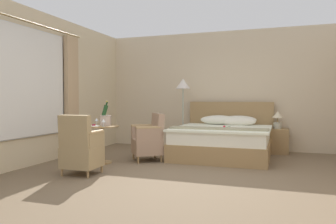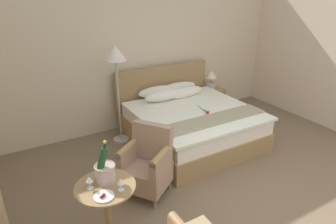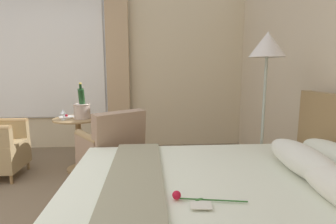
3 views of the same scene
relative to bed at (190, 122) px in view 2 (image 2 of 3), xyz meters
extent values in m
plane|color=#77624A|center=(-0.25, -2.20, -0.35)|extent=(8.07, 8.07, 0.00)
cube|color=beige|center=(-0.25, 1.15, 1.06)|extent=(5.80, 0.12, 2.82)
cube|color=#9E7B4E|center=(0.00, -0.08, -0.18)|extent=(1.86, 1.98, 0.34)
cube|color=white|center=(0.00, -0.08, 0.11)|extent=(1.80, 1.92, 0.24)
cube|color=white|center=(0.00, -0.14, 0.25)|extent=(1.89, 1.86, 0.04)
cube|color=#9C9576|center=(0.00, -0.63, 0.29)|extent=(1.86, 0.36, 0.03)
cube|color=#9E7B4E|center=(0.00, 0.95, 0.38)|extent=(1.95, 0.08, 0.79)
ellipsoid|color=white|center=(-0.22, 0.75, 0.37)|extent=(0.79, 0.26, 0.21)
ellipsoid|color=white|center=(0.22, 0.75, 0.37)|extent=(0.78, 0.23, 0.21)
ellipsoid|color=white|center=(-0.22, 0.50, 0.37)|extent=(0.78, 0.22, 0.20)
ellipsoid|color=white|center=(0.22, 0.50, 0.35)|extent=(0.79, 0.26, 0.20)
cylinder|color=#2D6628|center=(0.11, -0.20, 0.28)|extent=(0.07, 0.38, 0.01)
sphere|color=red|center=(0.08, -0.39, 0.30)|extent=(0.05, 0.05, 0.05)
ellipsoid|color=#33702D|center=(0.11, -0.27, 0.29)|extent=(0.04, 0.05, 0.01)
cube|color=white|center=(0.16, -0.27, 0.28)|extent=(0.09, 0.12, 0.00)
cube|color=#9E7B4E|center=(1.05, 0.79, -0.08)|extent=(0.48, 0.42, 0.55)
sphere|color=olive|center=(1.31, 0.79, 0.04)|extent=(0.02, 0.02, 0.02)
cylinder|color=#B7B5A0|center=(1.05, 0.79, 0.27)|extent=(0.17, 0.17, 0.14)
cylinder|color=olive|center=(1.05, 0.79, 0.39)|extent=(0.02, 0.02, 0.10)
cone|color=beige|center=(1.05, 0.79, 0.51)|extent=(0.23, 0.23, 0.15)
cylinder|color=#B1BCAC|center=(-1.06, 0.59, -0.34)|extent=(0.28, 0.28, 0.03)
cylinder|color=#B1BCAC|center=(-1.06, 0.59, 0.38)|extent=(0.03, 0.03, 1.41)
cone|color=silver|center=(-1.06, 0.59, 1.21)|extent=(0.35, 0.35, 0.24)
cylinder|color=#9E7B4E|center=(-2.02, -1.45, -0.01)|extent=(0.07, 0.07, 0.68)
cylinder|color=#9E7B4E|center=(-2.02, -1.45, 0.34)|extent=(0.62, 0.62, 0.02)
cylinder|color=#BFAA9E|center=(-1.98, -1.39, 0.44)|extent=(0.20, 0.20, 0.18)
torus|color=#BFAA9E|center=(-1.98, -1.39, 0.53)|extent=(0.22, 0.22, 0.02)
cylinder|color=white|center=(-1.98, -1.39, 0.51)|extent=(0.18, 0.18, 0.03)
cylinder|color=#1E4723|center=(-2.01, -1.39, 0.59)|extent=(0.16, 0.08, 0.30)
cylinder|color=#193D1E|center=(-1.96, -1.38, 0.76)|extent=(0.05, 0.03, 0.08)
sphere|color=gold|center=(-1.96, -1.38, 0.80)|extent=(0.04, 0.04, 0.04)
cylinder|color=white|center=(-2.16, -1.42, 0.35)|extent=(0.06, 0.06, 0.01)
cylinder|color=white|center=(-2.16, -1.42, 0.39)|extent=(0.01, 0.01, 0.08)
cone|color=white|center=(-2.16, -1.42, 0.46)|extent=(0.07, 0.07, 0.06)
cylinder|color=white|center=(-1.91, -1.60, 0.35)|extent=(0.06, 0.06, 0.01)
cylinder|color=white|center=(-1.91, -1.60, 0.39)|extent=(0.01, 0.01, 0.07)
cone|color=white|center=(-1.91, -1.60, 0.46)|extent=(0.07, 0.07, 0.06)
cylinder|color=white|center=(-2.08, -1.61, 0.35)|extent=(0.20, 0.20, 0.01)
sphere|color=maroon|center=(-2.10, -1.63, 0.37)|extent=(0.03, 0.03, 0.03)
sphere|color=maroon|center=(-2.11, -1.63, 0.37)|extent=(0.03, 0.03, 0.03)
sphere|color=#A3121A|center=(-2.08, -1.61, 0.37)|extent=(0.03, 0.03, 0.03)
cylinder|color=#9E7B4E|center=(-1.65, -0.88, -0.29)|extent=(0.04, 0.04, 0.14)
cylinder|color=#9E7B4E|center=(-1.37, -1.28, -0.29)|extent=(0.04, 0.04, 0.14)
cylinder|color=#9E7B4E|center=(-1.29, -0.62, -0.29)|extent=(0.04, 0.04, 0.14)
cylinder|color=#9E7B4E|center=(-1.01, -1.02, -0.29)|extent=(0.04, 0.04, 0.14)
cube|color=tan|center=(-1.33, -0.95, -0.08)|extent=(0.76, 0.77, 0.28)
cube|color=tan|center=(-1.16, -0.82, 0.32)|extent=(0.44, 0.53, 0.51)
cube|color=tan|center=(-1.48, -0.77, 0.18)|extent=(0.44, 0.36, 0.23)
cylinder|color=#9E7B4E|center=(-1.48, -0.77, 0.30)|extent=(0.44, 0.36, 0.09)
cube|color=tan|center=(-1.21, -1.15, 0.18)|extent=(0.44, 0.36, 0.23)
cylinder|color=#9E7B4E|center=(-1.21, -1.15, 0.30)|extent=(0.44, 0.36, 0.09)
camera|label=1|loc=(1.14, -6.78, 0.84)|focal=35.00mm
camera|label=2|loc=(-2.71, -3.90, 2.21)|focal=32.00mm
camera|label=3|loc=(1.40, -0.53, 0.98)|focal=28.00mm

